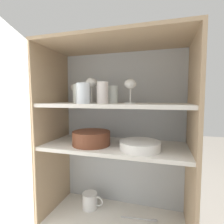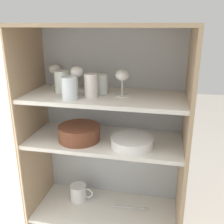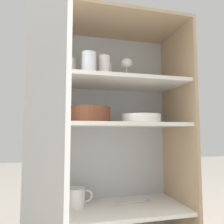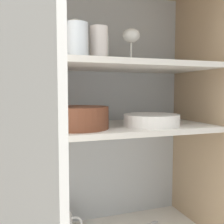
{
  "view_description": "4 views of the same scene",
  "coord_description": "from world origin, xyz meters",
  "views": [
    {
      "loc": [
        0.27,
        -0.78,
        0.96
      ],
      "look_at": [
        -0.02,
        0.2,
        0.87
      ],
      "focal_mm": 28.0,
      "sensor_mm": 36.0,
      "label": 1
    },
    {
      "loc": [
        0.3,
        -1.06,
        1.27
      ],
      "look_at": [
        0.04,
        0.17,
        0.84
      ],
      "focal_mm": 42.0,
      "sensor_mm": 36.0,
      "label": 2
    },
    {
      "loc": [
        -0.29,
        -1.0,
        0.64
      ],
      "look_at": [
        0.02,
        0.23,
        0.75
      ],
      "focal_mm": 35.0,
      "sensor_mm": 36.0,
      "label": 3
    },
    {
      "loc": [
        -0.32,
        -0.77,
        0.82
      ],
      "look_at": [
        0.01,
        0.17,
        0.74
      ],
      "focal_mm": 42.0,
      "sensor_mm": 36.0,
      "label": 4
    }
  ],
  "objects": [
    {
      "name": "cupboard_side_right",
      "position": [
        0.41,
        0.18,
        0.63
      ],
      "size": [
        0.02,
        0.39,
        1.25
      ],
      "primitive_type": "cube",
      "color": "tan",
      "rests_on": "ground_plane"
    },
    {
      "name": "wine_glass_1",
      "position": [
        -0.32,
        0.3,
        1.02
      ],
      "size": [
        0.07,
        0.07,
        0.13
      ],
      "color": "white",
      "rests_on": "shelf_board_upper"
    },
    {
      "name": "wine_glass_0",
      "position": [
        -0.13,
        0.15,
        1.03
      ],
      "size": [
        0.07,
        0.07,
        0.14
      ],
      "color": "white",
      "rests_on": "shelf_board_upper"
    },
    {
      "name": "shelf_board_upper",
      "position": [
        0.0,
        0.18,
        0.92
      ],
      "size": [
        0.8,
        0.36,
        0.02
      ],
      "primitive_type": "cube",
      "color": "silver"
    },
    {
      "name": "tumbler_glass_1",
      "position": [
        -0.02,
        0.21,
        0.98
      ],
      "size": [
        0.06,
        0.06,
        0.1
      ],
      "color": "white",
      "rests_on": "shelf_board_upper"
    },
    {
      "name": "shelf_board_middle",
      "position": [
        0.0,
        0.18,
        0.68
      ],
      "size": [
        0.8,
        0.36,
        0.02
      ],
      "primitive_type": "cube",
      "color": "silver"
    },
    {
      "name": "cupboard_back_panel",
      "position": [
        0.0,
        0.36,
        0.63
      ],
      "size": [
        0.84,
        0.02,
        1.25
      ],
      "primitive_type": "cube",
      "color": "#B2B7BC",
      "rests_on": "ground_plane"
    },
    {
      "name": "wine_glass_2",
      "position": [
        0.09,
        0.17,
        1.02
      ],
      "size": [
        0.07,
        0.07,
        0.13
      ],
      "color": "white",
      "rests_on": "shelf_board_upper"
    },
    {
      "name": "mixing_bowl_large",
      "position": [
        -0.13,
        0.14,
        0.73
      ],
      "size": [
        0.22,
        0.22,
        0.08
      ],
      "color": "brown",
      "rests_on": "shelf_board_middle"
    },
    {
      "name": "cupboard_door",
      "position": [
        -0.34,
        -0.21,
        0.63
      ],
      "size": [
        0.17,
        0.39,
        1.25
      ],
      "color": "silver",
      "rests_on": "ground_plane"
    },
    {
      "name": "plate_stack_white",
      "position": [
        0.15,
        0.12,
        0.71
      ],
      "size": [
        0.21,
        0.21,
        0.04
      ],
      "color": "white",
      "rests_on": "shelf_board_middle"
    },
    {
      "name": "tumbler_glass_3",
      "position": [
        -0.23,
        0.2,
        0.98
      ],
      "size": [
        0.08,
        0.08,
        0.11
      ],
      "color": "white",
      "rests_on": "shelf_board_upper"
    },
    {
      "name": "tumbler_glass_2",
      "position": [
        -0.05,
        0.12,
        0.98
      ],
      "size": [
        0.06,
        0.06,
        0.12
      ],
      "color": "silver",
      "rests_on": "shelf_board_upper"
    },
    {
      "name": "tumbler_glass_0",
      "position": [
        -0.14,
        0.07,
        0.98
      ],
      "size": [
        0.07,
        0.07,
        0.11
      ],
      "color": "white",
      "rests_on": "shelf_board_upper"
    }
  ]
}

